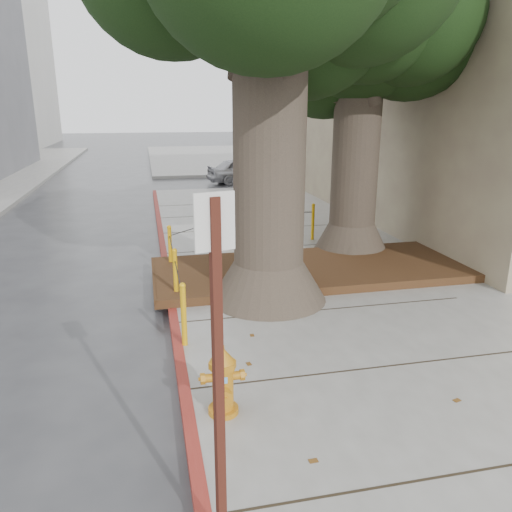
{
  "coord_description": "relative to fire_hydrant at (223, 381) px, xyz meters",
  "views": [
    {
      "loc": [
        -2.3,
        -5.36,
        3.41
      ],
      "look_at": [
        -0.63,
        2.23,
        1.1
      ],
      "focal_mm": 35.0,
      "sensor_mm": 36.0,
      "label": 1
    }
  ],
  "objects": [
    {
      "name": "car_red",
      "position": [
        11.37,
        19.54,
        0.11
      ],
      "size": [
        4.11,
        1.71,
        1.32
      ],
      "primitive_type": "imported",
      "rotation": [
        0.0,
        0.0,
        1.65
      ],
      "color": "maroon",
      "rests_on": "ground"
    },
    {
      "name": "building_side_grey",
      "position": [
        23.62,
        32.57,
        5.45
      ],
      "size": [
        12.0,
        14.0,
        12.0
      ],
      "primitive_type": "cube",
      "color": "slate",
      "rests_on": "ground"
    },
    {
      "name": "curb_red",
      "position": [
        -0.38,
        3.07,
        -0.47
      ],
      "size": [
        0.14,
        26.0,
        0.16
      ],
      "primitive_type": "cube",
      "color": "maroon",
      "rests_on": "ground"
    },
    {
      "name": "fire_hydrant",
      "position": [
        0.0,
        0.0,
        0.0
      ],
      "size": [
        0.43,
        0.38,
        0.82
      ],
      "rotation": [
        0.0,
        0.0,
        -0.02
      ],
      "color": "#BF7613",
      "rests_on": "sidewalk_main"
    },
    {
      "name": "tree_far",
      "position": [
        4.25,
        5.89,
        4.47
      ],
      "size": [
        4.5,
        3.8,
        7.17
      ],
      "color": "#4C3F33",
      "rests_on": "sidewalk_main"
    },
    {
      "name": "building_side_white",
      "position": [
        17.62,
        26.57,
        3.95
      ],
      "size": [
        10.0,
        10.0,
        9.0
      ],
      "primitive_type": "cube",
      "color": "silver",
      "rests_on": "ground"
    },
    {
      "name": "signpost",
      "position": [
        -0.28,
        -1.72,
        1.16
      ],
      "size": [
        0.27,
        0.08,
        2.76
      ],
      "rotation": [
        0.0,
        0.0,
        0.22
      ],
      "color": "#471911",
      "rests_on": "sidewalk_main"
    },
    {
      "name": "bollard_ring",
      "position": [
        0.75,
        4.94,
        0.12
      ],
      "size": [
        3.79,
        5.39,
        0.95
      ],
      "color": "#D3960B",
      "rests_on": "sidewalk_main"
    },
    {
      "name": "planter_bed",
      "position": [
        2.52,
        4.47,
        -0.32
      ],
      "size": [
        6.4,
        2.6,
        0.16
      ],
      "primitive_type": "cube",
      "color": "black",
      "rests_on": "sidewalk_main"
    },
    {
      "name": "car_silver",
      "position": [
        3.83,
        18.38,
        0.04
      ],
      "size": [
        3.59,
        1.82,
        1.17
      ],
      "primitive_type": "imported",
      "rotation": [
        0.0,
        0.0,
        1.7
      ],
      "color": "#AAAAAF",
      "rests_on": "ground"
    },
    {
      "name": "ground",
      "position": [
        1.62,
        0.57,
        -0.55
      ],
      "size": [
        140.0,
        140.0,
        0.0
      ],
      "primitive_type": "plane",
      "color": "#28282B",
      "rests_on": "ground"
    },
    {
      "name": "sidewalk_far",
      "position": [
        7.62,
        30.57,
        -0.47
      ],
      "size": [
        16.0,
        20.0,
        0.15
      ],
      "primitive_type": "cube",
      "color": "slate",
      "rests_on": "ground"
    }
  ]
}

